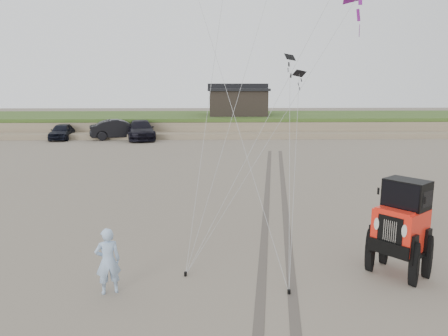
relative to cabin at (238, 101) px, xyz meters
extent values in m
plane|color=#6B6054|center=(-2.00, -37.00, -3.24)|extent=(160.00, 160.00, 0.00)
cube|color=#7A6B54|center=(-2.00, 1.00, -2.54)|extent=(160.00, 12.00, 1.40)
cube|color=#2D4719|center=(-2.00, 1.00, -1.69)|extent=(160.00, 12.00, 0.35)
cube|color=#7A6B54|center=(-2.00, -5.50, -2.99)|extent=(160.00, 3.50, 0.50)
cube|color=black|center=(0.00, 0.00, -0.21)|extent=(6.00, 5.00, 2.60)
cube|color=black|center=(0.00, 0.00, 1.21)|extent=(6.40, 5.40, 0.25)
cube|color=black|center=(0.00, 0.00, 1.59)|extent=(6.40, 1.20, 0.50)
imported|color=black|center=(-16.69, -6.60, -2.51)|extent=(2.02, 4.40, 1.46)
imported|color=black|center=(-11.35, -6.48, -2.33)|extent=(5.80, 3.31, 1.81)
imported|color=black|center=(-9.38, -6.75, -2.37)|extent=(3.60, 6.33, 1.73)
imported|color=#8AA7D5|center=(-5.36, -37.03, -2.38)|extent=(0.72, 0.59, 1.71)
cube|color=black|center=(0.06, -31.25, 2.87)|extent=(0.45, 0.40, 0.27)
cube|color=black|center=(0.63, -30.17, 2.32)|extent=(0.58, 0.44, 0.30)
cylinder|color=black|center=(-3.50, -36.11, -3.18)|extent=(0.08, 0.08, 0.12)
cylinder|color=black|center=(-0.85, -37.22, -3.18)|extent=(0.08, 0.08, 0.12)
cube|color=#4C443D|center=(-0.40, -29.00, -3.23)|extent=(4.42, 29.74, 0.01)
cube|color=#4C443D|center=(0.40, -29.00, -3.23)|extent=(4.42, 29.74, 0.01)
camera|label=1|loc=(-2.75, -47.30, 1.99)|focal=35.00mm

